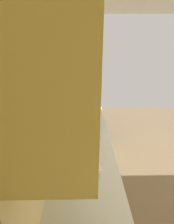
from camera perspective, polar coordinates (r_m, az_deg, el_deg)
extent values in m
plane|color=brown|center=(3.08, 26.79, -21.76)|extent=(6.92, 6.92, 0.00)
cube|color=#F2D589|center=(2.07, -10.95, 1.72)|extent=(4.44, 0.12, 2.62)
cube|color=#E5DA7A|center=(2.15, -0.56, -25.02)|extent=(3.38, 0.61, 0.89)
cube|color=beige|center=(1.84, -0.62, -15.33)|extent=(3.41, 0.64, 0.02)
cube|color=#332819|center=(2.17, 8.46, -24.67)|extent=(0.01, 0.01, 0.82)
cube|color=#332819|center=(2.47, 6.89, -17.57)|extent=(0.01, 0.01, 0.82)
cube|color=#332819|center=(2.81, 5.76, -12.08)|extent=(0.01, 0.01, 0.82)
cube|color=#332819|center=(3.16, 4.90, -7.78)|extent=(0.01, 0.01, 0.82)
cube|color=#EEDF7E|center=(1.48, -6.22, 15.13)|extent=(2.14, 0.34, 0.57)
cube|color=black|center=(3.83, -0.65, -1.97)|extent=(0.67, 0.63, 0.91)
cube|color=black|center=(3.86, 4.16, -2.55)|extent=(0.53, 0.01, 0.50)
cube|color=black|center=(3.66, -0.68, 4.67)|extent=(0.64, 0.60, 0.02)
cube|color=black|center=(3.65, -5.38, 5.82)|extent=(0.64, 0.04, 0.18)
cylinder|color=#38383D|center=(3.52, 1.20, 4.19)|extent=(0.11, 0.11, 0.01)
cylinder|color=#38383D|center=(3.80, 1.04, 5.56)|extent=(0.11, 0.11, 0.01)
cylinder|color=#38383D|center=(3.52, -2.53, 4.17)|extent=(0.11, 0.11, 0.01)
cylinder|color=#38383D|center=(3.80, -2.42, 5.54)|extent=(0.11, 0.11, 0.01)
cube|color=#B7BABF|center=(2.47, -1.23, -1.07)|extent=(0.52, 0.34, 0.27)
cube|color=black|center=(2.43, 2.85, -1.48)|extent=(0.32, 0.01, 0.19)
cube|color=#2D2D33|center=(2.66, 2.51, 0.68)|extent=(0.09, 0.01, 0.19)
cylinder|color=silver|center=(1.64, 1.71, -19.20)|extent=(0.18, 0.18, 0.05)
cylinder|color=#FEF1D0|center=(1.64, 1.72, -18.88)|extent=(0.15, 0.15, 0.02)
cylinder|color=black|center=(2.89, 0.42, 1.21)|extent=(0.16, 0.16, 0.16)
cylinder|color=black|center=(2.86, 0.42, 2.88)|extent=(0.04, 0.04, 0.02)
cylinder|color=black|center=(2.96, 0.38, 2.36)|extent=(0.10, 0.02, 0.05)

